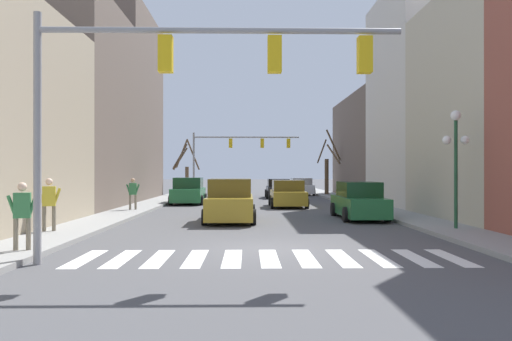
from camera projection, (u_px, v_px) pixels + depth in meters
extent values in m
plane|color=#4C4C4F|center=(267.00, 249.00, 13.62)|extent=(240.00, 240.00, 0.00)
cube|color=gray|center=(23.00, 247.00, 13.50)|extent=(2.02, 90.00, 0.15)
cube|color=gray|center=(506.00, 246.00, 13.73)|extent=(2.02, 90.00, 0.15)
cube|color=#66564C|center=(63.00, 108.00, 27.27)|extent=(6.00, 8.50, 11.20)
cube|color=#66564C|center=(111.00, 108.00, 36.73)|extent=(6.00, 10.40, 13.70)
cube|color=#BCB299|center=(506.00, 108.00, 21.45)|extent=(6.00, 8.50, 9.74)
cube|color=beige|center=(432.00, 100.00, 30.01)|extent=(6.00, 8.60, 12.88)
cube|color=#66564C|center=(383.00, 148.00, 40.92)|extent=(6.00, 13.25, 8.21)
cube|color=white|center=(85.00, 259.00, 12.14)|extent=(0.45, 2.60, 0.01)
cube|color=white|center=(122.00, 259.00, 12.16)|extent=(0.45, 2.60, 0.01)
cube|color=white|center=(159.00, 258.00, 12.18)|extent=(0.45, 2.60, 0.01)
cube|color=white|center=(196.00, 258.00, 12.19)|extent=(0.45, 2.60, 0.01)
cube|color=white|center=(232.00, 258.00, 12.21)|extent=(0.45, 2.60, 0.01)
cube|color=white|center=(269.00, 258.00, 12.22)|extent=(0.45, 2.60, 0.01)
cube|color=white|center=(306.00, 258.00, 12.24)|extent=(0.45, 2.60, 0.01)
cube|color=white|center=(342.00, 258.00, 12.26)|extent=(0.45, 2.60, 0.01)
cube|color=white|center=(379.00, 258.00, 12.27)|extent=(0.45, 2.60, 0.01)
cube|color=white|center=(415.00, 258.00, 12.29)|extent=(0.45, 2.60, 0.01)
cube|color=white|center=(451.00, 258.00, 12.30)|extent=(0.45, 2.60, 0.01)
cylinder|color=gray|center=(37.00, 138.00, 11.40)|extent=(0.18, 0.18, 5.78)
cylinder|color=gray|center=(220.00, 31.00, 11.48)|extent=(8.37, 0.14, 0.14)
cube|color=yellow|center=(166.00, 54.00, 11.46)|extent=(0.32, 0.28, 0.84)
cube|color=yellow|center=(275.00, 55.00, 11.50)|extent=(0.32, 0.28, 0.84)
cube|color=yellow|center=(365.00, 55.00, 11.54)|extent=(0.32, 0.28, 0.84)
cylinder|color=gray|center=(194.00, 164.00, 44.82)|extent=(0.18, 0.18, 5.63)
cylinder|color=gray|center=(246.00, 137.00, 44.91)|extent=(9.49, 0.14, 0.14)
cube|color=yellow|center=(231.00, 143.00, 44.88)|extent=(0.32, 0.28, 0.84)
cube|color=yellow|center=(262.00, 143.00, 44.93)|extent=(0.32, 0.28, 0.84)
cube|color=yellow|center=(288.00, 143.00, 44.97)|extent=(0.32, 0.28, 0.84)
cylinder|color=#1E4C2D|center=(456.00, 174.00, 17.38)|extent=(0.12, 0.12, 3.76)
sphere|color=white|center=(456.00, 115.00, 17.38)|extent=(0.36, 0.36, 0.36)
sphere|color=white|center=(447.00, 140.00, 17.38)|extent=(0.31, 0.31, 0.31)
sphere|color=white|center=(465.00, 140.00, 17.39)|extent=(0.31, 0.31, 0.31)
cube|color=#A38423|center=(288.00, 197.00, 29.93)|extent=(1.94, 4.38, 0.79)
cube|color=#594813|center=(288.00, 185.00, 29.94)|extent=(1.78, 2.28, 0.65)
cylinder|color=black|center=(270.00, 200.00, 31.27)|extent=(0.22, 0.64, 0.64)
cylinder|color=black|center=(302.00, 200.00, 31.31)|extent=(0.22, 0.64, 0.64)
cylinder|color=black|center=(272.00, 203.00, 28.56)|extent=(0.22, 0.64, 0.64)
cylinder|color=black|center=(307.00, 203.00, 28.60)|extent=(0.22, 0.64, 0.64)
cube|color=black|center=(278.00, 191.00, 40.15)|extent=(1.82, 4.35, 0.75)
cube|color=black|center=(278.00, 183.00, 40.15)|extent=(1.67, 2.26, 0.61)
cylinder|color=black|center=(266.00, 193.00, 41.48)|extent=(0.22, 0.64, 0.64)
cylinder|color=black|center=(288.00, 193.00, 41.51)|extent=(0.22, 0.64, 0.64)
cylinder|color=black|center=(268.00, 195.00, 38.78)|extent=(0.22, 0.64, 0.64)
cylinder|color=black|center=(291.00, 195.00, 38.81)|extent=(0.22, 0.64, 0.64)
cube|color=#236B38|center=(359.00, 206.00, 22.41)|extent=(1.72, 4.86, 0.82)
cube|color=#133A1E|center=(359.00, 189.00, 22.41)|extent=(1.58, 2.53, 0.67)
cylinder|color=black|center=(334.00, 209.00, 23.90)|extent=(0.22, 0.64, 0.64)
cylinder|color=black|center=(370.00, 209.00, 23.93)|extent=(0.22, 0.64, 0.64)
cylinder|color=black|center=(346.00, 215.00, 20.89)|extent=(0.22, 0.64, 0.64)
cylinder|color=black|center=(388.00, 215.00, 20.92)|extent=(0.22, 0.64, 0.64)
cube|color=#A38423|center=(230.00, 207.00, 21.24)|extent=(1.90, 4.72, 0.90)
cube|color=#594813|center=(230.00, 187.00, 21.24)|extent=(1.74, 2.45, 0.74)
cylinder|color=black|center=(253.00, 217.00, 19.79)|extent=(0.22, 0.64, 0.64)
cylinder|color=black|center=(205.00, 217.00, 19.76)|extent=(0.22, 0.64, 0.64)
cylinder|color=black|center=(253.00, 211.00, 22.72)|extent=(0.22, 0.64, 0.64)
cylinder|color=black|center=(210.00, 211.00, 22.68)|extent=(0.22, 0.64, 0.64)
cube|color=white|center=(301.00, 189.00, 45.40)|extent=(1.90, 4.46, 0.75)
cube|color=gray|center=(301.00, 181.00, 45.40)|extent=(1.74, 2.32, 0.61)
cylinder|color=black|center=(289.00, 191.00, 46.77)|extent=(0.22, 0.64, 0.64)
cylinder|color=black|center=(310.00, 191.00, 46.80)|extent=(0.22, 0.64, 0.64)
cylinder|color=black|center=(292.00, 192.00, 44.00)|extent=(0.22, 0.64, 0.64)
cylinder|color=black|center=(314.00, 192.00, 44.03)|extent=(0.22, 0.64, 0.64)
cube|color=#236B38|center=(188.00, 195.00, 32.66)|extent=(1.91, 4.10, 0.86)
cube|color=#133A1E|center=(188.00, 183.00, 32.66)|extent=(1.76, 2.13, 0.70)
cylinder|color=black|center=(176.00, 198.00, 33.91)|extent=(0.22, 0.64, 0.64)
cylinder|color=black|center=(205.00, 198.00, 33.94)|extent=(0.22, 0.64, 0.64)
cylinder|color=black|center=(171.00, 200.00, 31.37)|extent=(0.22, 0.64, 0.64)
cylinder|color=black|center=(202.00, 200.00, 31.40)|extent=(0.22, 0.64, 0.64)
cylinder|color=#7A705B|center=(44.00, 219.00, 16.51)|extent=(0.12, 0.12, 0.83)
cylinder|color=#7A705B|center=(54.00, 218.00, 16.60)|extent=(0.12, 0.12, 0.83)
cube|color=gold|center=(49.00, 196.00, 16.56)|extent=(0.46, 0.34, 0.65)
sphere|color=beige|center=(49.00, 182.00, 16.56)|extent=(0.23, 0.23, 0.23)
cylinder|color=gold|center=(41.00, 198.00, 16.48)|extent=(0.30, 0.17, 0.63)
cylinder|color=gold|center=(57.00, 197.00, 16.63)|extent=(0.30, 0.17, 0.63)
cylinder|color=#7A705B|center=(28.00, 234.00, 12.58)|extent=(0.12, 0.12, 0.81)
cylinder|color=#7A705B|center=(16.00, 234.00, 12.50)|extent=(0.12, 0.12, 0.81)
cube|color=#337542|center=(22.00, 205.00, 12.54)|extent=(0.44, 0.32, 0.64)
sphere|color=beige|center=(22.00, 187.00, 12.54)|extent=(0.23, 0.23, 0.23)
cylinder|color=#337542|center=(32.00, 207.00, 12.61)|extent=(0.29, 0.16, 0.62)
cylinder|color=#337542|center=(12.00, 207.00, 12.47)|extent=(0.29, 0.16, 0.62)
cylinder|color=#7A705B|center=(130.00, 202.00, 25.90)|extent=(0.11, 0.11, 0.77)
cylinder|color=#7A705B|center=(136.00, 202.00, 25.93)|extent=(0.11, 0.11, 0.77)
cube|color=#337542|center=(133.00, 189.00, 25.92)|extent=(0.40, 0.25, 0.61)
sphere|color=tan|center=(133.00, 180.00, 25.92)|extent=(0.22, 0.22, 0.22)
cylinder|color=#337542|center=(129.00, 190.00, 25.89)|extent=(0.27, 0.11, 0.59)
cylinder|color=#337542|center=(137.00, 190.00, 25.94)|extent=(0.27, 0.11, 0.59)
cylinder|color=brown|center=(327.00, 177.00, 43.50)|extent=(0.35, 0.35, 3.07)
cylinder|color=brown|center=(333.00, 154.00, 42.85)|extent=(1.00, 1.49, 1.82)
cylinder|color=brown|center=(333.00, 145.00, 43.32)|extent=(1.26, 0.54, 2.74)
cylinder|color=brown|center=(322.00, 152.00, 44.40)|extent=(0.63, 1.92, 2.10)
cylinder|color=brown|center=(187.00, 179.00, 48.52)|extent=(0.35, 0.35, 2.44)
cylinder|color=brown|center=(193.00, 154.00, 48.68)|extent=(1.31, 0.44, 3.05)
cylinder|color=brown|center=(182.00, 154.00, 48.33)|extent=(1.14, 0.55, 2.76)
cylinder|color=brown|center=(180.00, 159.00, 48.42)|extent=(1.44, 0.36, 2.22)
cylinder|color=brown|center=(180.00, 156.00, 48.38)|extent=(1.45, 0.41, 2.46)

